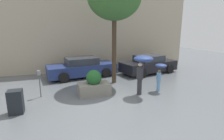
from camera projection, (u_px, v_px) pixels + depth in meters
ground_plane at (102, 104)px, 7.36m from camera, size 40.00×40.00×0.00m
building_facade at (78, 31)px, 12.69m from camera, size 18.00×0.30×6.00m
planter_box at (94, 85)px, 8.37m from camera, size 1.49×0.90×1.20m
person_adult at (142, 65)px, 8.11m from camera, size 0.89×0.89×1.90m
person_child at (160, 71)px, 8.76m from camera, size 0.57×0.57×1.40m
parked_car_near at (82, 68)px, 11.57m from camera, size 4.61×2.35×1.28m
parked_car_far at (149, 65)px, 12.60m from camera, size 4.36×2.51×1.28m
parking_meter at (39, 78)px, 7.94m from camera, size 0.14×0.14×1.26m
newspaper_box at (16, 102)px, 6.46m from camera, size 0.50×0.44×0.90m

